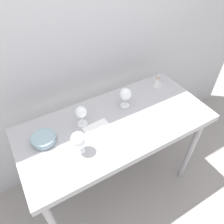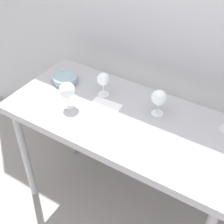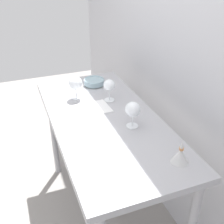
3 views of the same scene
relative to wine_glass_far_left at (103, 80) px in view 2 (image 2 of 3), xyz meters
The scene contains 8 objects.
ground_plane 1.04m from the wine_glass_far_left, 25.63° to the right, with size 6.00×6.00×0.00m, color gray.
back_wall 0.53m from the wine_glass_far_left, 61.07° to the left, with size 3.80×0.04×2.60m, color #B4B4B9.
steel_counter 0.32m from the wine_glass_far_left, 26.93° to the right, with size 1.40×0.65×0.90m.
wine_glass_far_left is the anchor object (origin of this frame).
wine_glass_near_left 0.24m from the wine_glass_far_left, 117.63° to the right, with size 0.10×0.10×0.17m.
wine_glass_far_right 0.36m from the wine_glass_far_left, ahead, with size 0.09×0.09×0.16m.
tasting_sheet_upper 0.19m from the wine_glass_far_left, 62.31° to the right, with size 0.18×0.21×0.00m, color white.
tasting_bowl 0.30m from the wine_glass_far_left, behind, with size 0.16×0.16×0.05m.
Camera 2 is at (0.68, -1.22, 2.09)m, focal length 51.05 mm.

